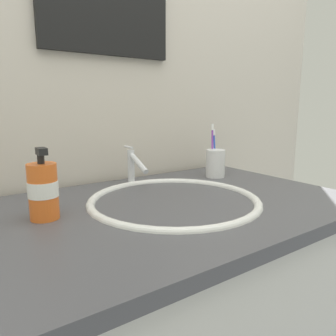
{
  "coord_description": "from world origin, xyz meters",
  "views": [
    {
      "loc": [
        -0.48,
        -0.7,
        1.16
      ],
      "look_at": [
        0.03,
        0.04,
        0.99
      ],
      "focal_mm": 34.17,
      "sensor_mm": 36.0,
      "label": 1
    }
  ],
  "objects_px": {
    "faucet": "(133,165)",
    "toothbrush_blue": "(215,149)",
    "toothbrush_purple": "(212,146)",
    "soap_dispenser": "(43,190)",
    "toothbrush_cup": "(215,163)"
  },
  "relations": [
    {
      "from": "toothbrush_cup",
      "to": "toothbrush_blue",
      "type": "relative_size",
      "value": 0.6
    },
    {
      "from": "toothbrush_cup",
      "to": "soap_dispenser",
      "type": "height_order",
      "value": "soap_dispenser"
    },
    {
      "from": "toothbrush_purple",
      "to": "soap_dispenser",
      "type": "xyz_separation_m",
      "value": [
        -0.66,
        -0.14,
        -0.04
      ]
    },
    {
      "from": "faucet",
      "to": "toothbrush_blue",
      "type": "height_order",
      "value": "toothbrush_blue"
    },
    {
      "from": "toothbrush_purple",
      "to": "toothbrush_blue",
      "type": "distance_m",
      "value": 0.02
    },
    {
      "from": "toothbrush_cup",
      "to": "toothbrush_purple",
      "type": "height_order",
      "value": "toothbrush_purple"
    },
    {
      "from": "toothbrush_blue",
      "to": "toothbrush_cup",
      "type": "bearing_deg",
      "value": -126.05
    },
    {
      "from": "toothbrush_cup",
      "to": "toothbrush_blue",
      "type": "bearing_deg",
      "value": 53.95
    },
    {
      "from": "faucet",
      "to": "toothbrush_blue",
      "type": "bearing_deg",
      "value": -6.86
    },
    {
      "from": "faucet",
      "to": "toothbrush_purple",
      "type": "relative_size",
      "value": 0.75
    },
    {
      "from": "faucet",
      "to": "toothbrush_blue",
      "type": "xyz_separation_m",
      "value": [
        0.33,
        -0.04,
        0.03
      ]
    },
    {
      "from": "soap_dispenser",
      "to": "toothbrush_purple",
      "type": "bearing_deg",
      "value": 11.77
    },
    {
      "from": "toothbrush_purple",
      "to": "faucet",
      "type": "bearing_deg",
      "value": 172.78
    },
    {
      "from": "toothbrush_cup",
      "to": "toothbrush_purple",
      "type": "xyz_separation_m",
      "value": [
        0.01,
        0.03,
        0.06
      ]
    },
    {
      "from": "toothbrush_blue",
      "to": "soap_dispenser",
      "type": "distance_m",
      "value": 0.69
    }
  ]
}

